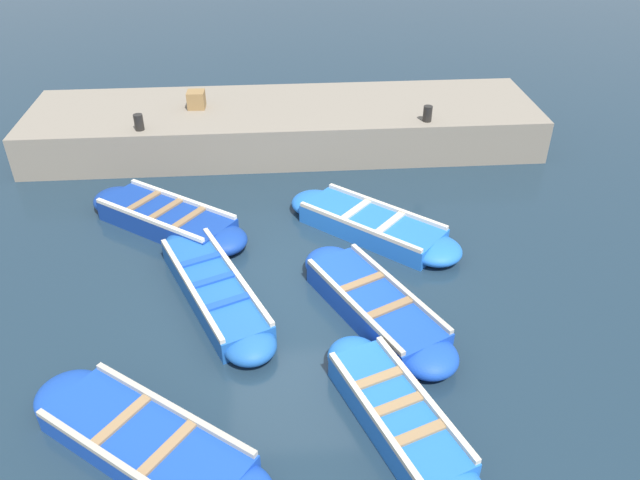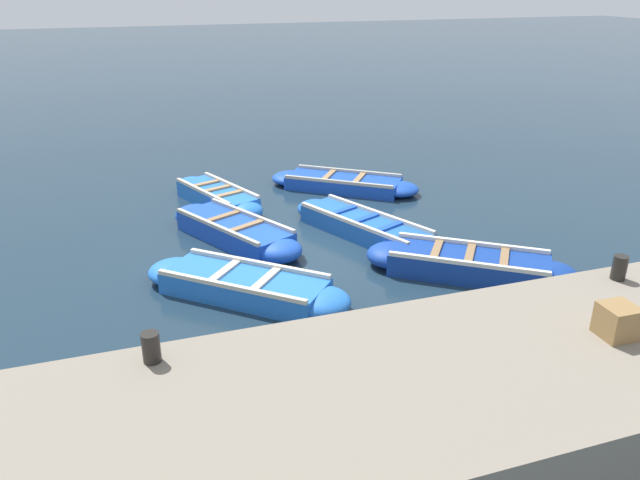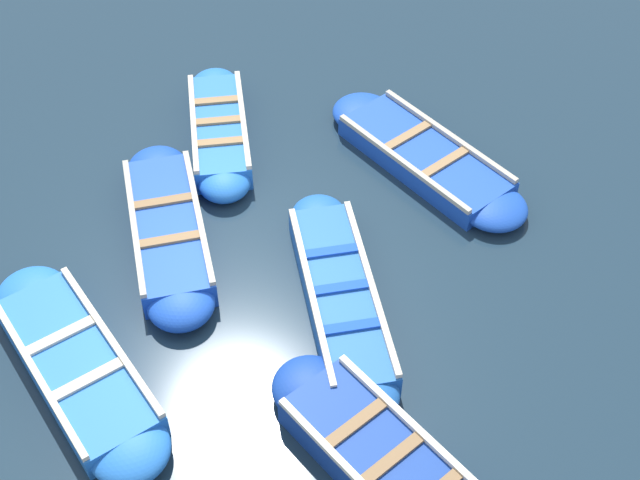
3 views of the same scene
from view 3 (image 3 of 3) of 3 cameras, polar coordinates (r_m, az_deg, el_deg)
The scene contains 8 objects.
ground_plane at distance 11.75m, azimuth -5.07°, elevation -3.28°, with size 120.00×120.00×0.00m, color #1C303F.
boat_tucked at distance 12.34m, azimuth -9.68°, elevation 0.59°, with size 3.54×2.36×0.47m.
boat_far_corner at distance 11.14m, azimuth -15.25°, elevation -7.81°, with size 3.14×3.35×0.43m.
boat_stern_in at distance 13.41m, azimuth 6.72°, elevation 5.28°, with size 3.01×3.56×0.37m.
boat_drifting at distance 11.40m, azimuth 1.33°, elevation -3.69°, with size 3.78×2.25×0.44m.
boat_bow_out at distance 13.81m, azimuth -6.46°, elevation 6.95°, with size 3.18×1.83×0.45m.
boat_alongside at distance 10.05m, azimuth 4.57°, elevation -14.37°, with size 2.90×3.48×0.47m.
buoy_orange_near at distance 10.41m, azimuth 0.72°, elevation -10.93°, with size 0.36×0.36×0.36m, color silver.
Camera 3 is at (-7.08, -2.71, 8.99)m, focal length 50.00 mm.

